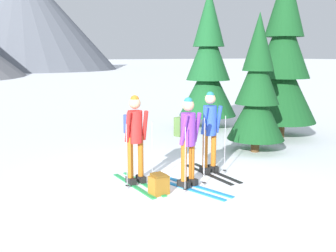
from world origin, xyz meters
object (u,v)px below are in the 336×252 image
Objects in this scene: skier_in_red at (135,134)px; pine_tree_mid at (208,66)px; skier_in_blue at (210,129)px; skier_in_purple at (188,137)px; pine_tree_far at (283,60)px; backpack_on_snow_front at (159,184)px; pine_tree_near at (257,90)px.

skier_in_red is 6.42m from pine_tree_mid.
pine_tree_mid reaches higher than skier_in_red.
skier_in_blue is (1.66, -0.17, -0.02)m from skier_in_red.
skier_in_purple is 1.03× the size of skier_in_blue.
pine_tree_mid is at bearing 112.66° from pine_tree_far.
pine_tree_far reaches higher than skier_in_purple.
skier_in_blue is (0.91, 0.50, -0.01)m from skier_in_purple.
backpack_on_snow_front is at bearing -156.16° from pine_tree_far.
skier_in_purple is at bearing -154.19° from pine_tree_far.
skier_in_purple is at bearing -155.32° from pine_tree_near.
skier_in_purple is at bearing -150.91° from skier_in_blue.
skier_in_red is 1.67m from skier_in_blue.
pine_tree_near is 0.69× the size of pine_tree_far.
pine_tree_far is at bearing 25.81° from skier_in_purple.
pine_tree_mid is at bearing 49.77° from skier_in_purple.
pine_tree_mid is (4.80, 4.10, 1.15)m from skier_in_red.
skier_in_red is 1.10m from backpack_on_snow_front.
skier_in_blue reaches higher than skier_in_red.
skier_in_red is 1.00× the size of skier_in_blue.
skier_in_purple is 3.44m from pine_tree_near.
backpack_on_snow_front is at bearing -83.87° from skier_in_red.
skier_in_purple is at bearing -41.74° from skier_in_red.
pine_tree_far is at bearing 23.84° from backpack_on_snow_front.
skier_in_blue is 2.43m from pine_tree_near.
skier_in_red is 3.94m from pine_tree_near.
pine_tree_mid is at bearing 45.90° from backpack_on_snow_front.
pine_tree_far reaches higher than pine_tree_near.
skier_in_blue is 1.86m from backpack_on_snow_front.
skier_in_red is at bearing 138.26° from skier_in_purple.
pine_tree_far reaches higher than pine_tree_mid.
skier_in_purple is at bearing 7.52° from backpack_on_snow_front.
skier_in_blue is 4.57× the size of backpack_on_snow_front.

